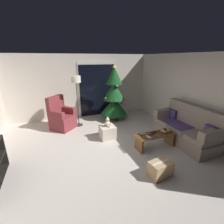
% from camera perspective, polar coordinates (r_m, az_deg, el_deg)
% --- Properties ---
extents(ground_plane, '(7.00, 7.00, 0.00)m').
position_cam_1_polar(ground_plane, '(4.33, -1.62, -14.18)').
color(ground_plane, '#BCB2A8').
extents(wall_back, '(5.72, 0.12, 2.50)m').
position_cam_1_polar(wall_back, '(6.69, -10.70, 8.91)').
color(wall_back, beige).
rests_on(wall_back, ground).
extents(wall_right, '(0.12, 6.00, 2.50)m').
position_cam_1_polar(wall_right, '(5.43, 28.05, 4.81)').
color(wall_right, beige).
rests_on(wall_right, ground).
extents(patio_door_frame, '(1.60, 0.02, 2.20)m').
position_cam_1_polar(patio_door_frame, '(6.80, -5.14, 8.02)').
color(patio_door_frame, silver).
rests_on(patio_door_frame, ground).
extents(patio_door_glass, '(1.50, 0.02, 2.10)m').
position_cam_1_polar(patio_door_glass, '(6.79, -5.08, 7.58)').
color(patio_door_glass, black).
rests_on(patio_door_glass, ground).
extents(couch, '(0.80, 1.95, 1.08)m').
position_cam_1_polar(couch, '(5.13, 24.68, -5.46)').
color(couch, gray).
rests_on(couch, ground).
extents(coffee_table, '(1.10, 0.40, 0.40)m').
position_cam_1_polar(coffee_table, '(4.58, 14.99, -9.07)').
color(coffee_table, brown).
rests_on(coffee_table, ground).
extents(remote_silver, '(0.16, 0.08, 0.02)m').
position_cam_1_polar(remote_silver, '(4.42, 11.09, -7.68)').
color(remote_silver, '#ADADB2').
rests_on(remote_silver, coffee_table).
extents(remote_graphite, '(0.16, 0.07, 0.02)m').
position_cam_1_polar(remote_graphite, '(4.44, 13.69, -7.74)').
color(remote_graphite, '#333338').
rests_on(remote_graphite, coffee_table).
extents(remote_black, '(0.16, 0.06, 0.02)m').
position_cam_1_polar(remote_black, '(4.57, 14.58, -7.05)').
color(remote_black, black).
rests_on(remote_black, coffee_table).
extents(remote_white, '(0.08, 0.16, 0.02)m').
position_cam_1_polar(remote_white, '(4.31, 12.79, -8.51)').
color(remote_white, silver).
rests_on(remote_white, coffee_table).
extents(book_stack, '(0.25, 0.23, 0.07)m').
position_cam_1_polar(book_stack, '(4.70, 18.34, -6.30)').
color(book_stack, '#6B3D7A').
rests_on(book_stack, coffee_table).
extents(cell_phone, '(0.11, 0.16, 0.01)m').
position_cam_1_polar(cell_phone, '(4.69, 18.39, -5.87)').
color(cell_phone, black).
rests_on(cell_phone, book_stack).
extents(christmas_tree, '(1.05, 1.05, 2.13)m').
position_cam_1_polar(christmas_tree, '(6.23, 0.74, 5.60)').
color(christmas_tree, '#4C1E19').
rests_on(christmas_tree, ground).
extents(armchair, '(0.97, 0.97, 1.13)m').
position_cam_1_polar(armchair, '(5.80, -17.51, -1.83)').
color(armchair, maroon).
rests_on(armchair, ground).
extents(floor_lamp, '(0.32, 0.32, 1.78)m').
position_cam_1_polar(floor_lamp, '(5.62, -12.61, 9.61)').
color(floor_lamp, '#2D2D30').
rests_on(floor_lamp, ground).
extents(ottoman, '(0.44, 0.44, 0.39)m').
position_cam_1_polar(ottoman, '(4.95, -1.63, -7.13)').
color(ottoman, beige).
rests_on(ottoman, ground).
extents(teddy_bear_cream, '(0.21, 0.21, 0.29)m').
position_cam_1_polar(teddy_bear_cream, '(4.81, -1.55, -3.76)').
color(teddy_bear_cream, beige).
rests_on(teddy_bear_cream, ottoman).
extents(cardboard_box_taped_mid_floor, '(0.51, 0.36, 0.33)m').
position_cam_1_polar(cardboard_box_taped_mid_floor, '(3.68, 16.75, -18.73)').
color(cardboard_box_taped_mid_floor, tan).
rests_on(cardboard_box_taped_mid_floor, ground).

